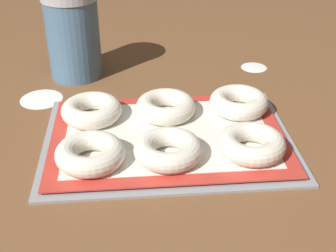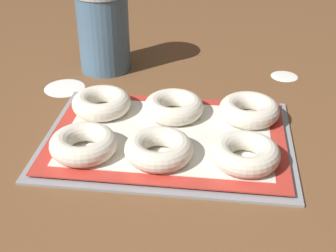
{
  "view_description": "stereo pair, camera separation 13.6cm",
  "coord_description": "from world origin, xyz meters",
  "views": [
    {
      "loc": [
        -0.04,
        -0.63,
        0.42
      ],
      "look_at": [
        0.01,
        0.01,
        0.03
      ],
      "focal_mm": 50.0,
      "sensor_mm": 36.0,
      "label": 1
    },
    {
      "loc": [
        0.09,
        -0.63,
        0.42
      ],
      "look_at": [
        0.01,
        0.01,
        0.03
      ],
      "focal_mm": 50.0,
      "sensor_mm": 36.0,
      "label": 2
    }
  ],
  "objects": [
    {
      "name": "bagel_back_center",
      "position": [
        0.01,
        0.08,
        0.03
      ],
      "size": [
        0.1,
        0.1,
        0.03
      ],
      "color": "silver",
      "rests_on": "baking_mat"
    },
    {
      "name": "bagel_front_center",
      "position": [
        0.01,
        -0.05,
        0.03
      ],
      "size": [
        0.1,
        0.1,
        0.03
      ],
      "color": "silver",
      "rests_on": "baking_mat"
    },
    {
      "name": "flour_patch_far",
      "position": [
        -0.22,
        0.18,
        0.0
      ],
      "size": [
        0.08,
        0.08,
        0.0
      ],
      "color": "white",
      "rests_on": "ground_plane"
    },
    {
      "name": "bagel_back_right",
      "position": [
        0.14,
        0.08,
        0.03
      ],
      "size": [
        0.1,
        0.1,
        0.03
      ],
      "color": "silver",
      "rests_on": "baking_mat"
    },
    {
      "name": "bagel_front_left",
      "position": [
        -0.11,
        -0.05,
        0.03
      ],
      "size": [
        0.1,
        0.1,
        0.03
      ],
      "color": "silver",
      "rests_on": "baking_mat"
    },
    {
      "name": "ground_plane",
      "position": [
        0.0,
        0.0,
        0.0
      ],
      "size": [
        2.8,
        2.8,
        0.0
      ],
      "primitive_type": "plane",
      "color": "brown"
    },
    {
      "name": "baking_tray",
      "position": [
        0.01,
        0.01,
        0.0
      ],
      "size": [
        0.4,
        0.29,
        0.01
      ],
      "color": "#93969B",
      "rests_on": "ground_plane"
    },
    {
      "name": "flour_patch_near",
      "position": [
        0.22,
        0.29,
        0.0
      ],
      "size": [
        0.06,
        0.06,
        0.0
      ],
      "color": "white",
      "rests_on": "ground_plane"
    },
    {
      "name": "baking_mat",
      "position": [
        0.01,
        0.01,
        0.01
      ],
      "size": [
        0.38,
        0.26,
        0.0
      ],
      "color": "red",
      "rests_on": "baking_tray"
    },
    {
      "name": "flour_canister",
      "position": [
        -0.16,
        0.28,
        0.09
      ],
      "size": [
        0.11,
        0.11,
        0.18
      ],
      "color": "slate",
      "rests_on": "ground_plane"
    },
    {
      "name": "bagel_back_left",
      "position": [
        -0.11,
        0.08,
        0.03
      ],
      "size": [
        0.1,
        0.1,
        0.03
      ],
      "color": "silver",
      "rests_on": "baking_mat"
    },
    {
      "name": "bagel_front_right",
      "position": [
        0.13,
        -0.05,
        0.03
      ],
      "size": [
        0.1,
        0.1,
        0.03
      ],
      "color": "silver",
      "rests_on": "baking_mat"
    }
  ]
}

